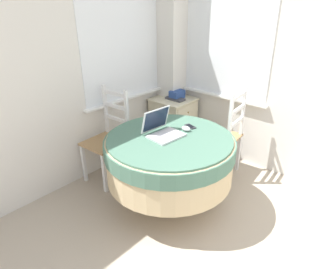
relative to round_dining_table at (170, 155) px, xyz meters
name	(u,v)px	position (x,y,z in m)	size (l,w,h in m)	color
corner_room_shell	(201,69)	(0.40, -0.03, 0.72)	(4.30, 4.84, 2.55)	silver
round_dining_table	(170,155)	(0.00, 0.00, 0.00)	(1.17, 1.17, 0.74)	#4C3D2D
laptop	(163,130)	(0.00, 0.08, 0.23)	(0.32, 0.31, 0.23)	silver
computer_mouse	(186,129)	(0.20, -0.02, 0.20)	(0.06, 0.09, 0.05)	white
cell_phone	(190,126)	(0.30, 0.00, 0.18)	(0.08, 0.13, 0.01)	#2D2D33
dining_chair_near_back_window	(109,139)	(-0.04, 0.83, -0.09)	(0.44, 0.41, 1.01)	#A87F51
dining_chair_near_right_window	(223,136)	(0.83, -0.06, -0.09)	(0.42, 0.46, 1.01)	#A87F51
corner_cabinet	(173,123)	(1.00, 0.79, -0.22)	(0.47, 0.50, 0.67)	beige
storage_box	(177,94)	(1.03, 0.76, 0.17)	(0.18, 0.13, 0.11)	#2D4C93
book_on_cabinet	(175,99)	(0.98, 0.75, 0.13)	(0.12, 0.24, 0.02)	#3F3F44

